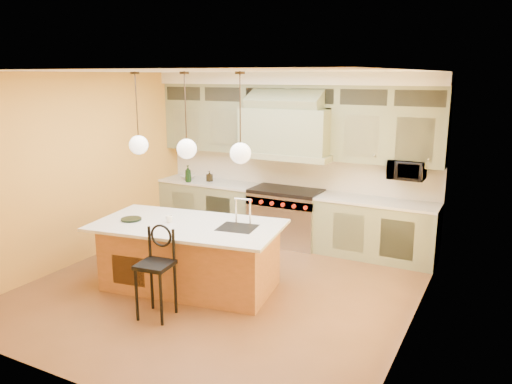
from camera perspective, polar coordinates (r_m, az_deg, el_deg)
The scene contains 18 objects.
floor at distance 6.99m, azimuth -3.97°, elevation -10.89°, with size 5.00×5.00×0.00m, color brown.
ceiling at distance 6.39m, azimuth -4.39°, elevation 13.61°, with size 5.00×5.00×0.00m, color white.
wall_back at distance 8.72m, azimuth 4.50°, elevation 3.93°, with size 5.00×5.00×0.00m, color gold.
wall_front at distance 4.68m, azimuth -20.52°, elevation -5.11°, with size 5.00×5.00×0.00m, color gold.
wall_left at distance 8.11m, azimuth -19.38°, elevation 2.51°, with size 5.00×5.00×0.00m, color gold.
wall_right at distance 5.67m, azimuth 17.89°, elevation -1.76°, with size 5.00×5.00×0.00m, color gold.
back_cabinetry at distance 8.49m, azimuth 3.79°, elevation 3.54°, with size 5.00×0.77×2.90m.
range at distance 8.62m, azimuth 3.45°, elevation -2.75°, with size 1.20×0.74×0.96m.
kitchen_island at distance 6.90m, azimuth -7.51°, elevation -7.08°, with size 2.66×1.68×1.35m.
counter_stool at distance 6.11m, azimuth -11.31°, elevation -8.33°, with size 0.44×0.44×1.12m.
microwave at distance 7.93m, azimuth 16.85°, elevation 2.46°, with size 0.54×0.37×0.30m, color black.
oil_bottle_a at distance 9.20m, azimuth -7.77°, elevation 2.08°, with size 0.12×0.12×0.31m, color black.
oil_bottle_b at distance 9.22m, azimuth -5.34°, elevation 1.82°, with size 0.09×0.09×0.20m, color black.
fruit_bowl at distance 9.50m, azimuth -7.77°, elevation 1.69°, with size 0.27×0.27×0.07m, color beige.
cup at distance 6.81m, azimuth -9.88°, elevation -3.05°, with size 0.10×0.10×0.09m, color white.
pendant_left at distance 7.04m, azimuth -13.27°, elevation 5.49°, with size 0.26×0.26×1.11m.
pendant_center at distance 6.55m, azimuth -7.93°, elevation 5.16°, with size 0.26×0.26×1.11m.
pendant_right at distance 6.12m, azimuth -1.79°, elevation 4.72°, with size 0.26×0.26×1.11m.
Camera 1 is at (3.37, -5.42, 2.85)m, focal length 35.00 mm.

